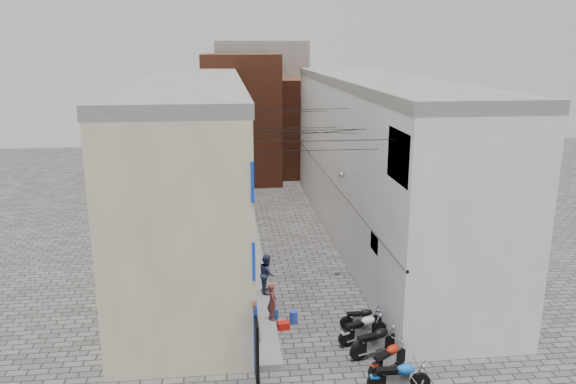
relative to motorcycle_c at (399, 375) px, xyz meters
name	(u,v)px	position (x,y,z in m)	size (l,w,h in m)	color
ground	(330,368)	(-1.90, 1.58, -0.59)	(90.00, 90.00, 0.00)	#4F4C4A
plinth	(251,239)	(-3.95, 14.58, -0.46)	(0.90, 26.00, 0.25)	gray
building_left	(195,164)	(-6.88, 14.53, 3.91)	(5.10, 27.00, 9.00)	#BDAD8F
building_right	(377,160)	(3.10, 14.58, 3.92)	(5.94, 26.00, 9.00)	silver
building_far_brick_left	(241,118)	(-3.90, 29.58, 4.41)	(6.00, 6.00, 10.00)	brown
building_far_brick_right	(300,126)	(1.10, 31.58, 3.41)	(5.00, 6.00, 8.00)	brown
building_far_concrete	(261,104)	(-1.90, 35.58, 4.91)	(8.00, 5.00, 11.00)	gray
far_shopfront	(269,172)	(-1.90, 26.78, 0.61)	(2.00, 0.30, 2.40)	black
overhead_wires	(301,128)	(-1.90, 9.22, 6.54)	(5.80, 13.02, 1.32)	black
motorcycle_c	(399,375)	(0.00, 0.00, 0.00)	(0.64, 2.03, 1.18)	blue
motorcycle_d	(388,357)	(0.00, 1.16, -0.04)	(0.60, 1.89, 1.09)	#A61E0B
motorcycle_e	(376,340)	(-0.16, 2.20, 0.01)	(0.65, 2.06, 1.19)	black
motorcycle_f	(363,327)	(-0.38, 3.16, 0.01)	(0.65, 2.05, 1.19)	silver
motorcycle_g	(362,317)	(-0.19, 4.15, -0.10)	(0.53, 1.69, 0.98)	black
person_a	(272,301)	(-3.60, 4.83, 0.42)	(0.55, 0.36, 1.51)	brown
person_b	(267,273)	(-3.60, 7.36, 0.52)	(0.83, 0.65, 1.71)	#363752
water_jug_near	(294,317)	(-2.75, 4.89, -0.33)	(0.32, 0.32, 0.51)	blue
water_jug_far	(275,314)	(-3.45, 5.32, -0.37)	(0.28, 0.28, 0.44)	#204EA3
red_crate	(283,325)	(-3.20, 4.46, -0.45)	(0.45, 0.34, 0.28)	red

